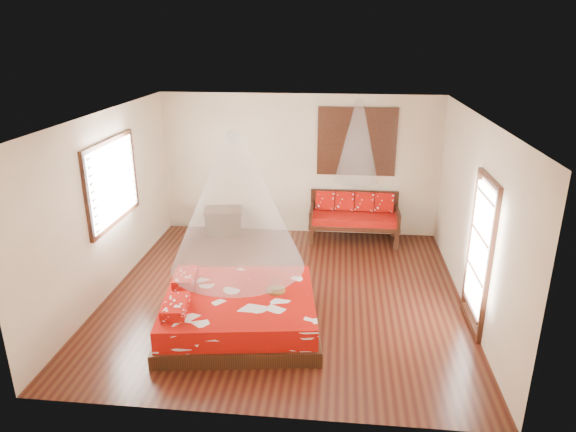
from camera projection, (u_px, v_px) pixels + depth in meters
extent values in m
cube|color=black|center=(284.00, 294.00, 8.11)|extent=(5.50, 5.50, 0.02)
cube|color=white|center=(284.00, 115.00, 7.16)|extent=(5.50, 5.50, 0.02)
cube|color=beige|center=(106.00, 204.00, 7.90)|extent=(0.02, 5.50, 2.80)
cube|color=beige|center=(475.00, 217.00, 7.36)|extent=(0.02, 5.50, 2.80)
cube|color=beige|center=(300.00, 165.00, 10.22)|extent=(5.50, 0.02, 2.80)
cube|color=beige|center=(253.00, 302.00, 5.05)|extent=(5.50, 0.02, 2.80)
cube|color=black|center=(240.00, 321.00, 7.16)|extent=(2.37, 2.20, 0.20)
cube|color=#A40B05|center=(240.00, 305.00, 7.08)|extent=(2.26, 2.08, 0.30)
cube|color=#A40B05|center=(175.00, 307.00, 6.60)|extent=(0.38, 0.59, 0.14)
cube|color=#A40B05|center=(185.00, 278.00, 7.36)|extent=(0.38, 0.59, 0.14)
cube|color=black|center=(311.00, 236.00, 9.86)|extent=(0.08, 0.08, 0.42)
cube|color=black|center=(396.00, 239.00, 9.70)|extent=(0.08, 0.08, 0.42)
cube|color=black|center=(313.00, 224.00, 10.46)|extent=(0.08, 0.08, 0.42)
cube|color=black|center=(393.00, 227.00, 10.30)|extent=(0.08, 0.08, 0.42)
cube|color=black|center=(354.00, 223.00, 10.02)|extent=(1.73, 0.77, 0.08)
cube|color=#9A0A05|center=(354.00, 218.00, 9.98)|extent=(1.67, 0.71, 0.14)
cube|color=black|center=(354.00, 203.00, 10.25)|extent=(1.73, 0.06, 0.55)
cube|color=black|center=(312.00, 214.00, 10.05)|extent=(0.06, 0.77, 0.30)
cube|color=black|center=(397.00, 217.00, 9.89)|extent=(0.06, 0.77, 0.30)
cube|color=#A40B05|center=(325.00, 201.00, 10.17)|extent=(0.37, 0.19, 0.38)
cube|color=#A40B05|center=(345.00, 201.00, 10.13)|extent=(0.37, 0.19, 0.38)
cube|color=#A40B05|center=(364.00, 202.00, 10.09)|extent=(0.37, 0.19, 0.38)
cube|color=#A40B05|center=(384.00, 203.00, 10.05)|extent=(0.37, 0.19, 0.38)
cube|color=black|center=(224.00, 222.00, 10.47)|extent=(0.81, 0.65, 0.47)
cube|color=black|center=(223.00, 210.00, 10.38)|extent=(0.86, 0.69, 0.05)
cube|color=black|center=(357.00, 142.00, 9.90)|extent=(1.52, 0.06, 1.32)
cube|color=black|center=(357.00, 142.00, 9.89)|extent=(1.35, 0.04, 1.10)
cube|color=black|center=(112.00, 182.00, 7.99)|extent=(0.08, 1.74, 1.34)
cube|color=white|center=(115.00, 182.00, 7.98)|extent=(0.04, 1.54, 1.10)
cube|color=black|center=(479.00, 256.00, 6.92)|extent=(0.08, 1.02, 2.16)
cube|color=white|center=(479.00, 249.00, 6.89)|extent=(0.03, 0.82, 1.70)
cylinder|color=brown|center=(276.00, 290.00, 7.14)|extent=(0.27, 0.27, 0.03)
cone|color=white|center=(236.00, 202.00, 6.57)|extent=(1.77, 1.77, 1.80)
cone|color=white|center=(358.00, 142.00, 9.43)|extent=(0.81, 0.81, 1.50)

